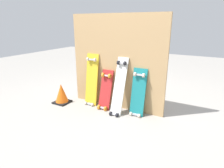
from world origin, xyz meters
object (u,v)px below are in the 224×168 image
traffic_cone (62,94)px  skateboard_yellow (92,82)px  skateboard_teal (138,95)px  skateboard_white (119,89)px  skateboard_red (105,92)px

traffic_cone → skateboard_yellow: bearing=24.7°
skateboard_yellow → skateboard_teal: bearing=-0.1°
skateboard_white → traffic_cone: (-1.01, -0.14, -0.22)m
skateboard_red → skateboard_teal: (0.54, 0.03, 0.04)m
skateboard_red → skateboard_teal: skateboard_teal is taller
traffic_cone → skateboard_teal: bearing=9.5°
skateboard_white → skateboard_teal: skateboard_white is taller
skateboard_white → skateboard_teal: bearing=15.4°
skateboard_yellow → skateboard_teal: size_ratio=1.19×
skateboard_red → traffic_cone: (-0.75, -0.19, -0.11)m
skateboard_yellow → skateboard_red: skateboard_yellow is taller
skateboard_teal → skateboard_red: bearing=-176.9°
skateboard_yellow → skateboard_white: bearing=-8.2°
skateboard_white → traffic_cone: skateboard_white is taller
skateboard_white → skateboard_teal: 0.29m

